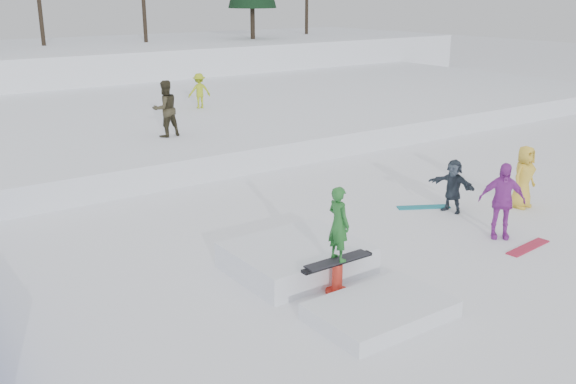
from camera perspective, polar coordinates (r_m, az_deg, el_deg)
ground at (r=13.25m, az=3.25°, el=-7.04°), size 120.00×120.00×0.00m
snow_midrise at (r=26.99m, az=-18.44°, el=5.69°), size 50.00×18.00×0.80m
walker_olive at (r=21.89m, az=-10.85°, el=7.28°), size 0.97×0.78×1.88m
walker_ygreen at (r=27.19m, az=-7.89°, el=8.90°), size 1.02×0.71×1.44m
spectator_purple at (r=15.49m, az=18.47°, el=-0.73°), size 1.07×1.03×1.79m
spectator_yellow at (r=17.90m, az=20.22°, el=1.27°), size 0.86×0.60×1.66m
spectator_dark at (r=17.03m, az=14.46°, el=0.53°), size 0.68×1.35×1.39m
loose_board_red at (r=15.35m, az=20.56°, el=-4.62°), size 1.42×0.41×0.03m
loose_board_teal at (r=17.36m, az=11.96°, el=-1.32°), size 1.36×0.91×0.03m
jib_rail_feature at (r=12.66m, az=2.72°, el=-6.76°), size 2.60×4.40×2.11m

